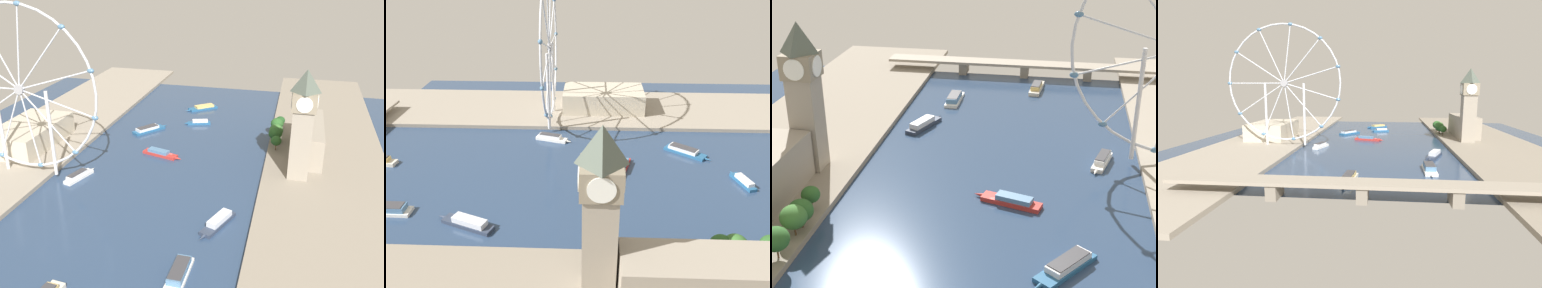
% 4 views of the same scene
% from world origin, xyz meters
% --- Properties ---
extents(ground_plane, '(407.12, 407.12, 0.00)m').
position_xyz_m(ground_plane, '(0.00, 0.00, 0.00)').
color(ground_plane, navy).
extents(riverbank_left, '(90.00, 520.00, 3.00)m').
position_xyz_m(riverbank_left, '(-118.56, 0.00, 1.50)').
color(riverbank_left, gray).
rests_on(riverbank_left, ground_plane).
extents(riverbank_right, '(90.00, 520.00, 3.00)m').
position_xyz_m(riverbank_right, '(118.56, 0.00, 1.50)').
color(riverbank_right, gray).
rests_on(riverbank_right, ground_plane).
extents(clock_tower, '(17.13, 17.13, 76.96)m').
position_xyz_m(clock_tower, '(-97.85, 16.36, 43.15)').
color(clock_tower, gray).
rests_on(clock_tower, riverbank_left).
extents(parliament_block, '(22.00, 73.86, 24.19)m').
position_xyz_m(parliament_block, '(-104.00, -28.57, 15.10)').
color(parliament_block, gray).
rests_on(parliament_block, riverbank_left).
extents(tree_row_embankment, '(11.75, 59.85, 14.14)m').
position_xyz_m(tree_row_embankment, '(-78.58, -50.20, 11.48)').
color(tree_row_embankment, '#513823').
rests_on(tree_row_embankment, riverbank_left).
extents(ferris_wheel, '(115.14, 3.20, 118.39)m').
position_xyz_m(ferris_wheel, '(88.74, 54.85, 63.52)').
color(ferris_wheel, silver).
rests_on(ferris_wheel, riverbank_right).
extents(riverside_hall, '(41.56, 71.54, 18.00)m').
position_xyz_m(riverside_hall, '(117.59, 10.46, 12.00)').
color(riverside_hall, '#BCB29E').
rests_on(riverside_hall, riverbank_right).
extents(river_bridge, '(219.12, 16.62, 10.71)m').
position_xyz_m(river_bridge, '(0.00, 204.43, 8.40)').
color(river_bridge, gray).
rests_on(river_bridge, ground_plane).
extents(tour_boat_0, '(34.20, 14.97, 4.67)m').
position_xyz_m(tour_boat_0, '(9.00, 0.01, 1.91)').
color(tour_boat_0, '#B22D28').
rests_on(tour_boat_0, ground_plane).
extents(tour_boat_1, '(9.25, 34.78, 5.50)m').
position_xyz_m(tour_boat_1, '(-44.06, 136.08, 2.35)').
color(tour_boat_1, white).
rests_on(tour_boat_1, ground_plane).
extents(tour_boat_2, '(10.26, 35.26, 5.75)m').
position_xyz_m(tour_boat_2, '(11.59, 170.49, 2.32)').
color(tour_boat_2, beige).
rests_on(tour_boat_2, ground_plane).
extents(tour_boat_3, '(30.88, 26.33, 4.28)m').
position_xyz_m(tour_boat_3, '(1.05, -120.71, 1.79)').
color(tour_boat_3, '#235684').
rests_on(tour_boat_3, ground_plane).
extents(tour_boat_4, '(17.51, 34.50, 5.50)m').
position_xyz_m(tour_boat_4, '(-54.35, 86.09, 2.29)').
color(tour_boat_4, '#2D384C').
rests_on(tour_boat_4, ground_plane).
extents(tour_boat_5, '(25.67, 31.64, 4.93)m').
position_xyz_m(tour_boat_5, '(35.40, -47.81, 2.09)').
color(tour_boat_5, '#235684').
rests_on(tour_boat_5, ground_plane).
extents(tour_boat_6, '(25.10, 11.46, 4.53)m').
position_xyz_m(tour_boat_6, '(-4.80, -76.46, 1.91)').
color(tour_boat_6, '#235684').
rests_on(tour_boat_6, ground_plane).
extents(tour_boat_7, '(12.84, 28.70, 5.19)m').
position_xyz_m(tour_boat_7, '(53.61, 51.58, 2.20)').
color(tour_boat_7, white).
rests_on(tour_boat_7, ground_plane).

